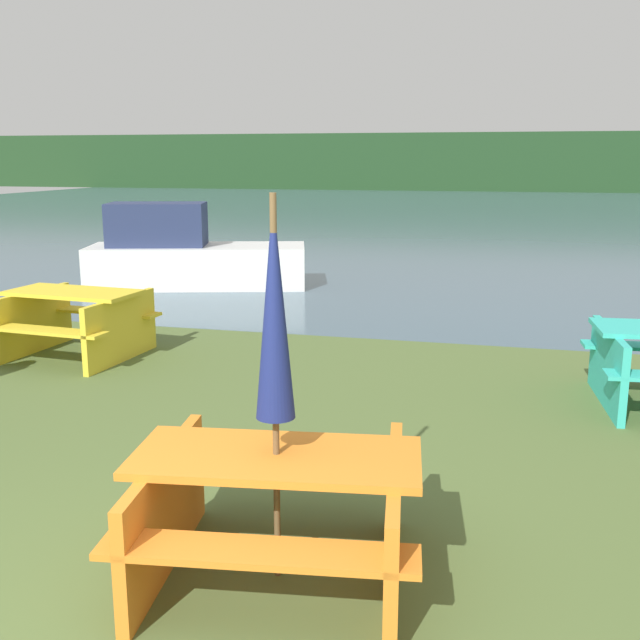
# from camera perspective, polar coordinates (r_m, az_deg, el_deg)

# --- Properties ---
(water) EXTENTS (60.00, 50.00, 0.00)m
(water) POSITION_cam_1_polar(r_m,az_deg,el_deg) (34.44, 11.11, 8.22)
(water) COLOR #425B6B
(water) RESTS_ON ground_plane
(far_treeline) EXTENTS (80.00, 1.60, 4.00)m
(far_treeline) POSITION_cam_1_polar(r_m,az_deg,el_deg) (54.35, 12.39, 11.68)
(far_treeline) COLOR #1E3D1E
(far_treeline) RESTS_ON water
(picnic_table_orange) EXTENTS (1.73, 1.57, 0.73)m
(picnic_table_orange) POSITION_cam_1_polar(r_m,az_deg,el_deg) (4.26, -3.30, -13.71)
(picnic_table_orange) COLOR orange
(picnic_table_orange) RESTS_ON ground_plane
(picnic_table_yellow) EXTENTS (1.63, 1.50, 0.79)m
(picnic_table_yellow) POSITION_cam_1_polar(r_m,az_deg,el_deg) (9.22, -18.17, 0.15)
(picnic_table_yellow) COLOR yellow
(picnic_table_yellow) RESTS_ON ground_plane
(umbrella_navy) EXTENTS (0.21, 0.21, 2.13)m
(umbrella_navy) POSITION_cam_1_polar(r_m,az_deg,el_deg) (3.91, -3.49, 0.56)
(umbrella_navy) COLOR brown
(umbrella_navy) RESTS_ON ground_plane
(boat) EXTENTS (4.09, 2.31, 1.51)m
(boat) POSITION_cam_1_polar(r_m,az_deg,el_deg) (13.82, -10.01, 4.82)
(boat) COLOR silver
(boat) RESTS_ON water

